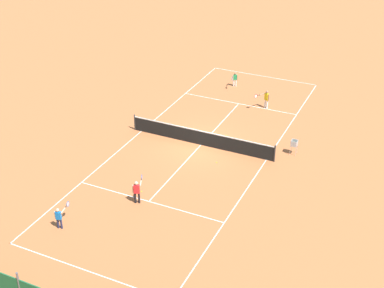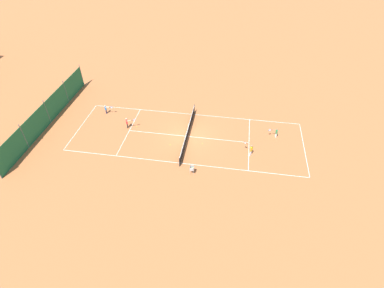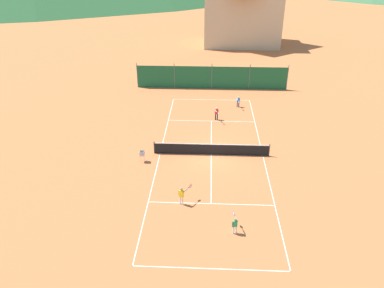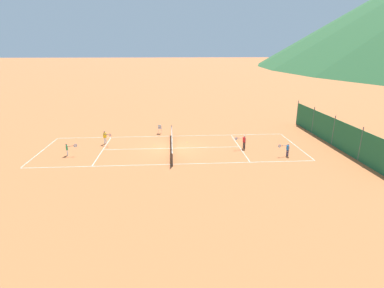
{
  "view_description": "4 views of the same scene",
  "coord_description": "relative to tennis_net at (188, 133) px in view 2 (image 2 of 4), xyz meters",
  "views": [
    {
      "loc": [
        -11.31,
        25.43,
        15.78
      ],
      "look_at": [
        -0.45,
        2.22,
        1.3
      ],
      "focal_mm": 50.0,
      "sensor_mm": 36.0,
      "label": 1
    },
    {
      "loc": [
        -24.15,
        -4.33,
        19.8
      ],
      "look_at": [
        -1.87,
        -0.76,
        0.62
      ],
      "focal_mm": 28.0,
      "sensor_mm": 36.0,
      "label": 2
    },
    {
      "loc": [
        -0.33,
        -25.93,
        14.86
      ],
      "look_at": [
        -1.55,
        0.22,
        0.8
      ],
      "focal_mm": 35.0,
      "sensor_mm": 36.0,
      "label": 3
    },
    {
      "loc": [
        26.71,
        0.02,
        8.93
      ],
      "look_at": [
        1.4,
        1.78,
        0.82
      ],
      "focal_mm": 28.0,
      "sensor_mm": 36.0,
      "label": 4
    }
  ],
  "objects": [
    {
      "name": "court_line_markings",
      "position": [
        0.0,
        0.0,
        -0.5
      ],
      "size": [
        8.25,
        23.85,
        0.01
      ],
      "color": "white",
      "rests_on": "ground"
    },
    {
      "name": "tennis_ball_far_corner",
      "position": [
        0.76,
        5.82,
        -0.47
      ],
      "size": [
        0.07,
        0.07,
        0.07
      ],
      "primitive_type": "sphere",
      "color": "#CCE033",
      "rests_on": "ground"
    },
    {
      "name": "ground_plane",
      "position": [
        0.0,
        0.0,
        -0.5
      ],
      "size": [
        600.0,
        600.0,
        0.0
      ],
      "primitive_type": "plane",
      "color": "#BC6638"
    },
    {
      "name": "ball_hopper",
      "position": [
        -5.29,
        -1.32,
        0.15
      ],
      "size": [
        0.36,
        0.36,
        0.89
      ],
      "color": "#B7B7BC",
      "rests_on": "ground"
    },
    {
      "name": "windscreen_fence_far",
      "position": [
        -0.0,
        15.5,
        0.81
      ],
      "size": [
        17.28,
        0.08,
        2.9
      ],
      "color": "#1E6038",
      "rests_on": "ground"
    },
    {
      "name": "player_near_service",
      "position": [
        2.74,
        9.98,
        0.16
      ],
      "size": [
        0.38,
        0.99,
        1.13
      ],
      "color": "#23284C",
      "rests_on": "ground"
    },
    {
      "name": "player_near_baseline",
      "position": [
        1.35,
        -9.08,
        0.15
      ],
      "size": [
        0.36,
        0.98,
        1.1
      ],
      "color": "white",
      "rests_on": "ground"
    },
    {
      "name": "tennis_net",
      "position": [
        0.0,
        0.0,
        0.0
      ],
      "size": [
        9.18,
        0.08,
        1.06
      ],
      "color": "#2D2D2D",
      "rests_on": "ground"
    },
    {
      "name": "player_far_baseline",
      "position": [
        -1.89,
        -6.51,
        0.25
      ],
      "size": [
        0.84,
        0.89,
        1.29
      ],
      "color": "white",
      "rests_on": "ground"
    },
    {
      "name": "player_far_service",
      "position": [
        0.48,
        6.69,
        0.24
      ],
      "size": [
        0.43,
        1.09,
        1.27
      ],
      "color": "black",
      "rests_on": "ground"
    },
    {
      "name": "tennis_ball_near_corner",
      "position": [
        -1.66,
        1.52,
        -0.47
      ],
      "size": [
        0.07,
        0.07,
        0.07
      ],
      "primitive_type": "sphere",
      "color": "#CCE033",
      "rests_on": "ground"
    },
    {
      "name": "tennis_ball_mid_court",
      "position": [
        -0.94,
        -1.69,
        -0.47
      ],
      "size": [
        0.07,
        0.07,
        0.07
      ],
      "primitive_type": "sphere",
      "color": "#CCE033",
      "rests_on": "ground"
    }
  ]
}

